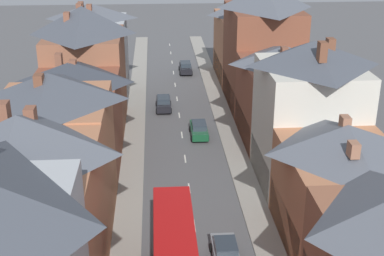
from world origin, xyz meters
The scene contains 9 objects.
pavement_left centered at (-5.10, 38.00, 0.07)m, with size 2.20×104.00×0.14m, color gray.
pavement_right centered at (5.10, 38.00, 0.07)m, with size 2.20×104.00×0.14m, color gray.
centre_line_dashes centered at (0.00, 36.00, 0.01)m, with size 0.14×97.80×0.01m.
terrace_row_left centered at (-10.19, 23.17, 6.20)m, with size 8.00×70.42×14.76m.
terrace_row_right centered at (10.19, 28.86, 5.94)m, with size 8.00×79.78×14.77m.
car_near_blue centered at (1.80, 65.76, 0.86)m, with size 1.90×4.49×1.71m.
car_near_silver centered at (1.80, 19.35, 0.82)m, with size 1.90×3.86×1.63m.
car_parked_left_a centered at (1.80, 41.47, 0.84)m, with size 1.90×4.41×1.68m.
car_mid_black centered at (-1.80, 50.05, 0.85)m, with size 1.90×4.48×1.70m.
Camera 1 is at (-2.64, -11.06, 22.45)m, focal length 50.00 mm.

